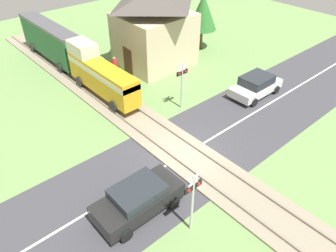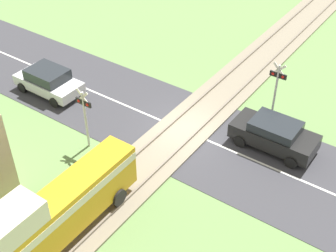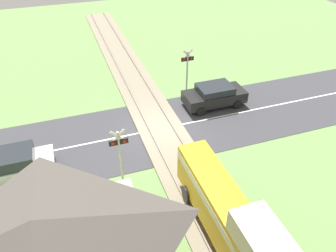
% 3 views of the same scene
% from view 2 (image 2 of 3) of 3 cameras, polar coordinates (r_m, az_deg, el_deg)
% --- Properties ---
extents(ground_plane, '(60.00, 60.00, 0.00)m').
position_cam_2_polar(ground_plane, '(24.16, 1.94, -0.55)').
color(ground_plane, '#66894C').
extents(road_surface, '(48.00, 6.40, 0.02)m').
position_cam_2_polar(road_surface, '(24.16, 1.94, -0.53)').
color(road_surface, '#38383D').
rests_on(road_surface, ground_plane).
extents(track_bed, '(2.80, 48.00, 0.24)m').
position_cam_2_polar(track_bed, '(24.12, 1.94, -0.42)').
color(track_bed, gray).
rests_on(track_bed, ground_plane).
extents(car_near_crossing, '(4.13, 1.99, 1.50)m').
position_cam_2_polar(car_near_crossing, '(23.23, 12.82, -0.96)').
color(car_near_crossing, black).
rests_on(car_near_crossing, ground_plane).
extents(car_far_side, '(3.99, 1.99, 1.50)m').
position_cam_2_polar(car_far_side, '(27.46, -14.37, 5.38)').
color(car_far_side, silver).
rests_on(car_far_side, ground_plane).
extents(crossing_signal_west_approach, '(0.90, 0.18, 3.29)m').
position_cam_2_polar(crossing_signal_west_approach, '(24.54, 13.11, 5.05)').
color(crossing_signal_west_approach, '#B7B7B7').
rests_on(crossing_signal_west_approach, ground_plane).
extents(crossing_signal_east_approach, '(0.90, 0.18, 3.29)m').
position_cam_2_polar(crossing_signal_east_approach, '(22.27, -10.12, 1.77)').
color(crossing_signal_east_approach, '#B7B7B7').
rests_on(crossing_signal_east_approach, ground_plane).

